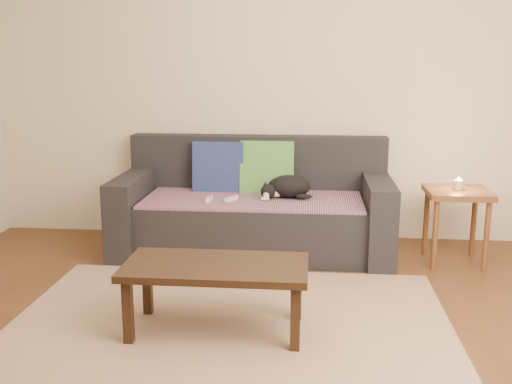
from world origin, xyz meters
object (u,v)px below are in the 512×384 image
wii_remote_b (231,199)px  side_table (457,203)px  wii_remote_a (209,199)px  cat (287,187)px  sofa (254,212)px  coffee_table (216,272)px

wii_remote_b → side_table: (1.66, 0.02, 0.00)m
wii_remote_a → cat: bearing=-73.3°
side_table → wii_remote_b: bearing=-179.2°
sofa → wii_remote_b: bearing=-127.8°
wii_remote_a → coffee_table: (0.25, -1.28, -0.11)m
sofa → side_table: size_ratio=3.78×
sofa → coffee_table: 1.50m
wii_remote_b → side_table: side_table is taller
sofa → cat: 0.34m
wii_remote_a → sofa: bearing=-55.3°
sofa → wii_remote_a: size_ratio=14.00×
coffee_table → wii_remote_b: bearing=94.0°
sofa → wii_remote_a: (-0.32, -0.22, 0.15)m
cat → coffee_table: (-0.32, -1.46, -0.17)m
cat → wii_remote_a: 0.61m
side_table → wii_remote_a: bearing=-178.5°
wii_remote_a → coffee_table: 1.31m
sofa → coffee_table: sofa is taller
wii_remote_b → coffee_table: wii_remote_b is taller
cat → side_table: (1.24, -0.13, -0.06)m
wii_remote_a → wii_remote_b: (0.16, 0.03, 0.00)m
wii_remote_b → side_table: size_ratio=0.27×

